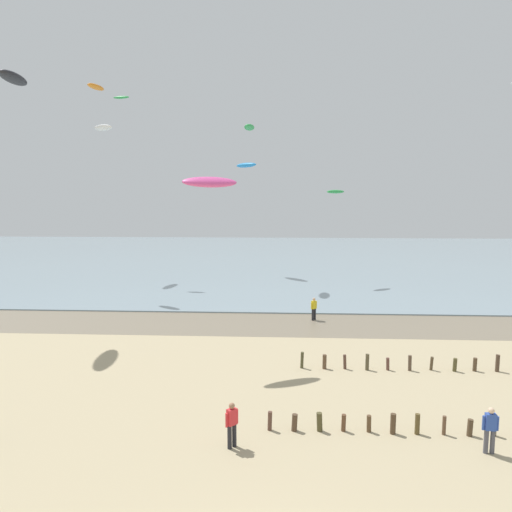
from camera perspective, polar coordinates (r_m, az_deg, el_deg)
name	(u,v)px	position (r m, az deg, el deg)	size (l,w,h in m)	color
wet_sand_strip	(280,324)	(33.87, 2.92, -8.39)	(120.00, 6.24, 0.01)	#7A6D59
sea	(280,257)	(71.33, 2.95, -0.15)	(160.00, 70.00, 0.10)	#7F939E
groyne_mid	(382,424)	(19.72, 15.26, -19.30)	(9.64, 0.33, 0.81)	brown
groyne_far	(458,364)	(27.20, 23.57, -12.06)	(16.15, 0.36, 0.91)	#49462B
person_mid_beach	(232,424)	(17.93, -2.98, -19.87)	(0.44, 0.42, 1.71)	#232328
person_far_down_beach	(314,308)	(35.00, 7.12, -6.38)	(0.46, 0.40, 1.71)	#232328
person_trailing_behind	(490,429)	(19.43, 26.82, -18.42)	(0.57, 0.24, 1.71)	#4C4C56
kite_aloft_0	(246,165)	(55.48, -1.22, 11.10)	(3.47, 1.11, 0.55)	#2384D1
kite_aloft_1	(336,192)	(49.10, 9.74, 7.80)	(2.28, 0.73, 0.36)	green
kite_aloft_2	(13,78)	(35.98, -27.68, 18.80)	(3.56, 1.14, 0.57)	black
kite_aloft_3	(210,182)	(25.68, -5.70, 9.03)	(3.07, 0.98, 0.49)	#E54C99
kite_aloft_4	(96,87)	(58.69, -19.08, 19.04)	(2.96, 0.95, 0.47)	orange
kite_aloft_6	(121,97)	(53.80, -16.23, 18.21)	(1.81, 0.58, 0.29)	green
kite_aloft_8	(249,127)	(48.53, -0.82, 15.53)	(2.83, 0.91, 0.45)	green
kite_aloft_9	(103,128)	(45.48, -18.29, 14.73)	(2.39, 0.76, 0.38)	white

